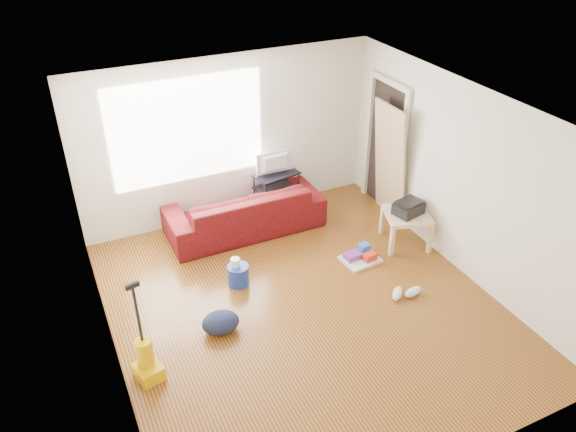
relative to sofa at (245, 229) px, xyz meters
name	(u,v)px	position (x,y,z in m)	size (l,w,h in m)	color
room	(305,213)	(0.08, -1.80, 1.25)	(4.51, 5.01, 2.51)	#56220F
sofa	(245,229)	(0.00, 0.00, 0.00)	(2.31, 0.90, 0.67)	#350607
tv_stand	(277,192)	(0.64, 0.27, 0.35)	(0.73, 0.50, 0.67)	black
tv	(276,163)	(0.64, 0.27, 0.85)	(0.60, 0.08, 0.34)	black
side_table	(407,218)	(1.96, -1.32, 0.42)	(0.77, 0.77, 0.49)	#E3B07D
printer	(408,208)	(1.96, -1.32, 0.59)	(0.44, 0.37, 0.20)	black
bucket	(239,283)	(-0.56, -1.18, 0.00)	(0.28, 0.28, 0.28)	navy
toilet_paper	(236,271)	(-0.58, -1.16, 0.19)	(0.12, 0.12, 0.11)	white
cleaning_tray	(361,257)	(1.16, -1.41, 0.05)	(0.53, 0.44, 0.18)	silver
backpack	(221,330)	(-1.06, -1.91, 0.00)	(0.44, 0.35, 0.24)	black
sneakers	(405,293)	(1.26, -2.32, 0.05)	(0.48, 0.28, 0.11)	silver
vacuum	(146,360)	(-1.99, -2.24, 0.22)	(0.32, 0.34, 1.22)	#DAA800
door_panel	(384,214)	(2.14, -0.54, 0.00)	(0.04, 0.73, 1.83)	tan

